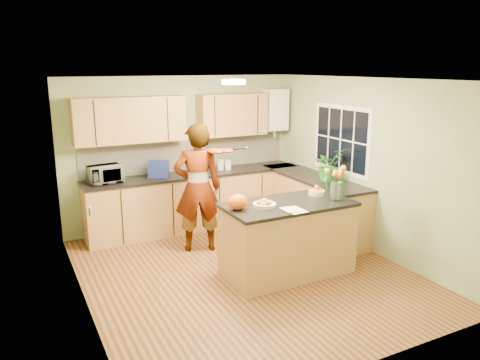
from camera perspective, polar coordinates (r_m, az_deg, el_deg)
name	(u,v)px	position (r m, az deg, el deg)	size (l,w,h in m)	color
floor	(244,272)	(6.31, 0.52, -11.15)	(4.50, 4.50, 0.00)	#512A17
ceiling	(245,79)	(5.72, 0.58, 12.18)	(4.00, 4.50, 0.02)	white
wall_back	(182,152)	(7.91, -7.03, 3.42)	(4.00, 0.02, 2.50)	gray
wall_front	(368,237)	(4.12, 15.30, -6.76)	(4.00, 0.02, 2.50)	gray
wall_left	(79,201)	(5.30, -19.00, -2.42)	(0.02, 4.50, 2.50)	gray
wall_right	(367,166)	(7.02, 15.18, 1.72)	(0.02, 4.50, 2.50)	gray
back_counter	(196,200)	(7.85, -5.42, -2.47)	(3.64, 0.62, 0.94)	#A77043
right_counter	(313,205)	(7.67, 8.90, -2.98)	(0.62, 2.24, 0.94)	#A77043
splashback	(188,154)	(7.94, -6.30, 3.11)	(3.60, 0.02, 0.52)	beige
upper_cabinets	(175,118)	(7.61, -7.97, 7.55)	(3.20, 0.34, 0.70)	#A77043
boiler	(275,110)	(8.41, 4.28, 8.55)	(0.40, 0.30, 0.86)	white
window_right	(341,139)	(7.41, 12.18, 4.86)	(0.01, 1.30, 1.05)	white
light_switch	(90,211)	(4.72, -17.79, -3.66)	(0.02, 0.09, 0.09)	white
ceiling_lamp	(234,82)	(5.99, -0.78, 11.88)	(0.30, 0.30, 0.07)	#FFEABF
peninsula_island	(287,238)	(6.15, 5.79, -7.07)	(1.67, 0.86, 0.96)	#A77043
fruit_dish	(264,203)	(5.80, 3.00, -2.86)	(0.29, 0.29, 0.10)	beige
orange_bowl	(317,191)	(6.40, 9.33, -1.34)	(0.21, 0.21, 0.12)	beige
flower_vase	(336,174)	(6.11, 11.64, 0.72)	(0.29, 0.29, 0.53)	silver
orange_bag	(237,202)	(5.67, -0.31, -2.69)	(0.25, 0.21, 0.19)	#E75A13
papers	(295,210)	(5.70, 6.69, -3.63)	(0.21, 0.29, 0.01)	white
violinist	(198,188)	(6.77, -5.18, -0.99)	(0.69, 0.45, 1.88)	tan
violin	(216,151)	(6.52, -2.93, 3.57)	(0.59, 0.24, 0.12)	#561805
microwave	(105,174)	(7.30, -16.11, 0.68)	(0.48, 0.32, 0.27)	white
blue_box	(158,169)	(7.51, -9.92, 1.32)	(0.31, 0.23, 0.25)	navy
kettle	(197,165)	(7.70, -5.21, 1.82)	(0.17, 0.17, 0.32)	silver
jar_cream	(221,165)	(7.92, -2.38, 1.87)	(0.11, 0.11, 0.17)	beige
jar_white	(228,165)	(7.93, -1.45, 1.84)	(0.10, 0.10, 0.16)	white
potted_plant	(328,165)	(7.22, 10.73, 1.82)	(0.46, 0.39, 0.51)	#2B6F25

